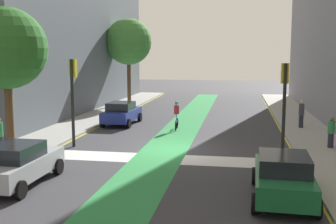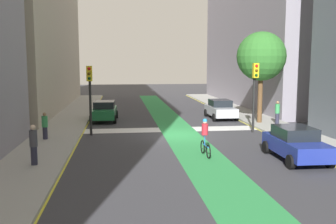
{
  "view_description": "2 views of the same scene",
  "coord_description": "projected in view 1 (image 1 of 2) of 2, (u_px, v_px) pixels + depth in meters",
  "views": [
    {
      "loc": [
        3.24,
        -20.25,
        4.77
      ],
      "look_at": [
        -1.03,
        4.39,
        1.31
      ],
      "focal_mm": 43.76,
      "sensor_mm": 36.0,
      "label": 1
    },
    {
      "loc": [
        3.48,
        23.68,
        4.57
      ],
      "look_at": [
        0.68,
        1.62,
        1.7
      ],
      "focal_mm": 40.41,
      "sensor_mm": 36.0,
      "label": 2
    }
  ],
  "objects": [
    {
      "name": "bike_lane_paint",
      "position": [
        165.0,
        149.0,
        21.04
      ],
      "size": [
        2.4,
        60.0,
        0.01
      ],
      "primitive_type": "cube",
      "color": "#2D8C47",
      "rests_on": "ground_plane"
    },
    {
      "name": "sidewalk_right",
      "position": [
        327.0,
        154.0,
        19.69
      ],
      "size": [
        3.0,
        60.0,
        0.15
      ],
      "primitive_type": "cube",
      "color": "#9E9E99",
      "rests_on": "ground_plane"
    },
    {
      "name": "sidewalk_left",
      "position": [
        37.0,
        143.0,
        22.23
      ],
      "size": [
        3.0,
        60.0,
        0.15
      ],
      "primitive_type": "cube",
      "color": "#9E9E99",
      "rests_on": "ground_plane"
    },
    {
      "name": "traffic_signal_near_right",
      "position": [
        284.0,
        92.0,
        19.22
      ],
      "size": [
        0.35,
        0.52,
        4.42
      ],
      "color": "black",
      "rests_on": "ground_plane"
    },
    {
      "name": "pedestrian_sidewalk_left_a",
      "position": [
        0.0,
        135.0,
        19.58
      ],
      "size": [
        0.34,
        0.34,
        1.68
      ],
      "color": "#262638",
      "rests_on": "sidewalk_left"
    },
    {
      "name": "pedestrian_sidewalk_right_a",
      "position": [
        331.0,
        132.0,
        20.61
      ],
      "size": [
        0.34,
        0.34,
        1.57
      ],
      "color": "#262638",
      "rests_on": "sidewalk_right"
    },
    {
      "name": "car_green_right_near",
      "position": [
        283.0,
        176.0,
        13.53
      ],
      "size": [
        2.15,
        4.26,
        1.57
      ],
      "color": "#196033",
      "rests_on": "ground_plane"
    },
    {
      "name": "ground_plane",
      "position": [
        173.0,
        149.0,
        20.97
      ],
      "size": [
        120.0,
        120.0,
        0.0
      ],
      "primitive_type": "plane",
      "color": "#38383D"
    },
    {
      "name": "street_tree_near",
      "position": [
        6.0,
        49.0,
        18.06
      ],
      "size": [
        3.63,
        3.63,
        6.76
      ],
      "color": "brown",
      "rests_on": "sidewalk_left"
    },
    {
      "name": "pedestrian_sidewalk_right_b",
      "position": [
        301.0,
        114.0,
        26.35
      ],
      "size": [
        0.34,
        0.34,
        1.78
      ],
      "color": "#262638",
      "rests_on": "sidewalk_right"
    },
    {
      "name": "car_silver_left_near",
      "position": [
        17.0,
        164.0,
        15.13
      ],
      "size": [
        2.03,
        4.2,
        1.57
      ],
      "color": "#B2B7BF",
      "rests_on": "ground_plane"
    },
    {
      "name": "street_tree_far",
      "position": [
        129.0,
        42.0,
        39.19
      ],
      "size": [
        4.43,
        4.43,
        8.16
      ],
      "color": "brown",
      "rests_on": "sidewalk_left"
    },
    {
      "name": "traffic_signal_near_left",
      "position": [
        73.0,
        86.0,
        21.29
      ],
      "size": [
        0.35,
        0.52,
        4.59
      ],
      "color": "black",
      "rests_on": "ground_plane"
    },
    {
      "name": "curb_stripe_right",
      "position": [
        294.0,
        154.0,
        19.96
      ],
      "size": [
        0.16,
        60.0,
        0.01
      ],
      "primitive_type": "cube",
      "color": "yellow",
      "rests_on": "ground_plane"
    },
    {
      "name": "curb_stripe_left",
      "position": [
        63.0,
        145.0,
        21.98
      ],
      "size": [
        0.16,
        60.0,
        0.01
      ],
      "primitive_type": "cube",
      "color": "yellow",
      "rests_on": "ground_plane"
    },
    {
      "name": "cyclist_in_lane",
      "position": [
        177.0,
        115.0,
        26.43
      ],
      "size": [
        0.32,
        1.73,
        1.86
      ],
      "color": "black",
      "rests_on": "ground_plane"
    },
    {
      "name": "car_blue_left_far",
      "position": [
        122.0,
        113.0,
        28.49
      ],
      "size": [
        2.09,
        4.23,
        1.57
      ],
      "color": "navy",
      "rests_on": "ground_plane"
    },
    {
      "name": "crosswalk_band",
      "position": [
        166.0,
        159.0,
        19.02
      ],
      "size": [
        12.0,
        1.8,
        0.01
      ],
      "primitive_type": "cube",
      "color": "silver",
      "rests_on": "ground_plane"
    }
  ]
}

